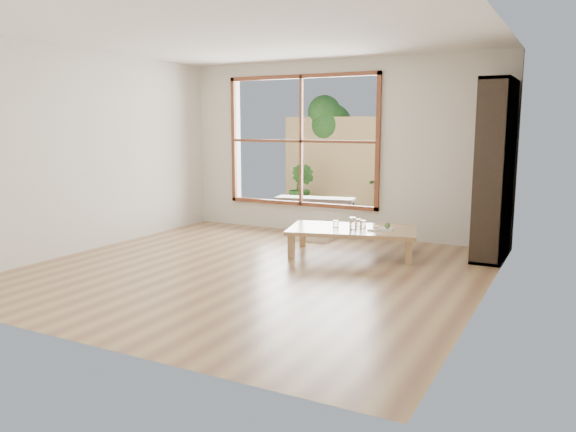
% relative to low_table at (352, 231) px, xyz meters
% --- Properties ---
extents(ground, '(5.00, 5.00, 0.00)m').
position_rel_low_table_xyz_m(ground, '(-0.72, -1.23, -0.31)').
color(ground, '#A48352').
rests_on(ground, ground).
extents(low_table, '(1.77, 1.27, 0.35)m').
position_rel_low_table_xyz_m(low_table, '(0.00, 0.00, 0.00)').
color(low_table, '#977449').
rests_on(low_table, ground).
extents(floor_cushion, '(0.60, 0.60, 0.08)m').
position_rel_low_table_xyz_m(floor_cushion, '(-0.88, 0.77, -0.26)').
color(floor_cushion, white).
rests_on(floor_cushion, ground).
extents(bookshelf, '(0.35, 0.99, 2.19)m').
position_rel_low_table_xyz_m(bookshelf, '(1.59, 0.67, 0.79)').
color(bookshelf, black).
rests_on(bookshelf, ground).
extents(glass_tall, '(0.08, 0.08, 0.15)m').
position_rel_low_table_xyz_m(glass_tall, '(0.03, -0.08, 0.12)').
color(glass_tall, silver).
rests_on(glass_tall, low_table).
extents(glass_mid, '(0.07, 0.07, 0.11)m').
position_rel_low_table_xyz_m(glass_mid, '(0.13, 0.02, 0.09)').
color(glass_mid, silver).
rests_on(glass_mid, low_table).
extents(glass_short, '(0.07, 0.07, 0.09)m').
position_rel_low_table_xyz_m(glass_short, '(0.01, 0.17, 0.09)').
color(glass_short, silver).
rests_on(glass_short, low_table).
extents(glass_small, '(0.07, 0.07, 0.09)m').
position_rel_low_table_xyz_m(glass_small, '(-0.21, -0.05, 0.09)').
color(glass_small, silver).
rests_on(glass_small, low_table).
extents(food_tray, '(0.33, 0.27, 0.09)m').
position_rel_low_table_xyz_m(food_tray, '(0.37, 0.05, 0.06)').
color(food_tray, white).
rests_on(food_tray, low_table).
extents(deck, '(2.80, 2.00, 0.05)m').
position_rel_low_table_xyz_m(deck, '(-1.32, 2.33, -0.31)').
color(deck, '#332D25').
rests_on(deck, ground).
extents(garden_bench, '(1.37, 0.63, 0.42)m').
position_rel_low_table_xyz_m(garden_bench, '(-1.41, 1.90, 0.08)').
color(garden_bench, black).
rests_on(garden_bench, deck).
extents(bamboo_fence, '(2.80, 0.06, 1.80)m').
position_rel_low_table_xyz_m(bamboo_fence, '(-1.32, 3.33, 0.59)').
color(bamboo_fence, tan).
rests_on(bamboo_fence, ground).
extents(shrub_right, '(0.89, 0.83, 0.81)m').
position_rel_low_table_xyz_m(shrub_right, '(-0.49, 3.12, 0.12)').
color(shrub_right, '#2B6425').
rests_on(shrub_right, deck).
extents(shrub_left, '(0.56, 0.49, 0.91)m').
position_rel_low_table_xyz_m(shrub_left, '(-2.13, 2.83, 0.17)').
color(shrub_left, '#2B6425').
rests_on(shrub_left, deck).
extents(garden_tree, '(1.04, 0.85, 2.22)m').
position_rel_low_table_xyz_m(garden_tree, '(-1.99, 3.63, 1.32)').
color(garden_tree, '#4C3D2D').
rests_on(garden_tree, ground).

